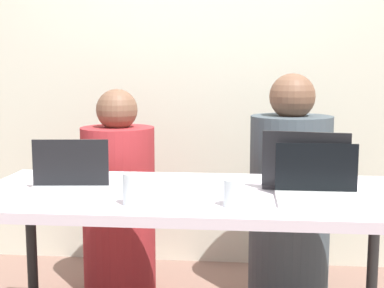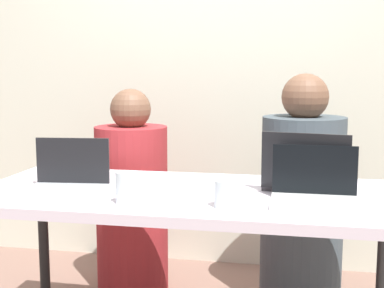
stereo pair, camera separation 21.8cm
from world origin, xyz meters
The scene contains 9 objects.
back_wall centered at (0.00, 1.27, 1.17)m, with size 4.50×0.10×2.35m, color beige.
desk centered at (0.00, 0.00, 0.68)m, with size 1.71×0.77×0.74m.
person_on_left centered at (-0.46, 0.68, 0.50)m, with size 0.40×0.40×1.12m.
person_on_right centered at (0.46, 0.68, 0.54)m, with size 0.49×0.49×1.21m.
laptop_front_left centered at (-0.47, -0.09, 0.79)m, with size 0.33×0.25×0.21m.
laptop_front_right centered at (0.49, -0.09, 0.79)m, with size 0.31×0.24×0.20m.
laptop_back_right centered at (0.47, 0.11, 0.79)m, with size 0.38×0.31×0.24m.
water_glass_left centered at (-0.18, -0.24, 0.79)m, with size 0.07×0.07×0.12m.
water_glass_right centered at (0.18, -0.22, 0.78)m, with size 0.08×0.08×0.10m.
Camera 1 is at (0.20, -2.08, 1.23)m, focal length 50.00 mm.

